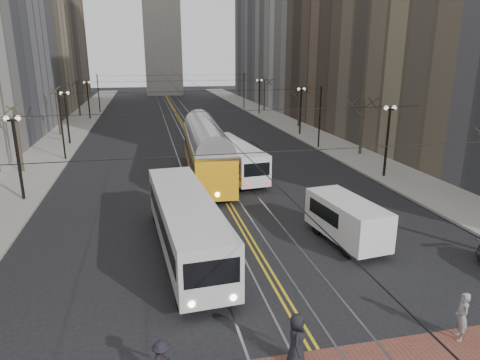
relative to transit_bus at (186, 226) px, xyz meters
name	(u,v)px	position (x,y,z in m)	size (l,w,h in m)	color
ground	(304,332)	(3.51, -7.38, -1.49)	(260.00, 260.00, 0.00)	black
sidewalk_left	(68,134)	(-11.49, 37.62, -1.42)	(5.00, 140.00, 0.15)	gray
sidewalk_right	(291,126)	(18.51, 37.62, -1.42)	(5.00, 140.00, 0.15)	gray
streetcar_rails	(186,130)	(3.51, 37.62, -1.49)	(4.80, 130.00, 0.02)	gray
centre_lines	(186,130)	(3.51, 37.62, -1.48)	(0.42, 130.00, 0.01)	gold
building_left_far	(35,2)	(-21.99, 78.62, 18.51)	(16.00, 20.00, 40.00)	brown
building_right_mid	(365,0)	(29.01, 38.62, 15.51)	(16.00, 20.00, 34.00)	brown
building_right_far	(279,8)	(29.01, 78.62, 18.51)	(16.00, 20.00, 40.00)	slate
lamp_posts	(200,129)	(3.51, 21.37, 1.31)	(27.60, 57.20, 5.60)	black
street_trees	(193,119)	(3.51, 27.87, 1.31)	(31.68, 53.28, 5.60)	#382D23
trolley_wires	(193,111)	(3.51, 27.45, 2.28)	(25.96, 120.00, 6.60)	black
transit_bus	(186,226)	(0.00, 0.00, 0.00)	(2.48, 11.93, 2.98)	silver
streetcar	(206,155)	(3.01, 14.03, 0.31)	(2.83, 15.26, 3.60)	#F5A815
rear_bus	(234,160)	(5.31, 13.81, -0.12)	(2.29, 10.53, 2.75)	white
cargo_van	(346,222)	(8.42, -0.49, -0.30)	(2.06, 5.37, 2.37)	silver
sedan_grey	(252,151)	(8.14, 19.28, -0.67)	(1.94, 4.82, 1.64)	#414249
pedestrian_a	(297,340)	(2.66, -8.88, -0.57)	(0.89, 0.58, 1.82)	black
pedestrian_b	(462,316)	(8.73, -8.88, -0.58)	(0.65, 0.43, 1.79)	gray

